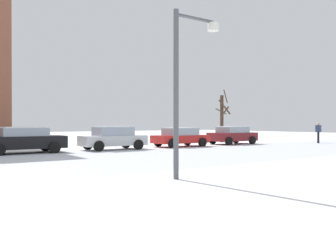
# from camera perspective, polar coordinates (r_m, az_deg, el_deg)

# --- Properties ---
(street_lamp) EXTENTS (1.73, 0.36, 5.08)m
(street_lamp) POSITION_cam_1_polar(r_m,az_deg,el_deg) (10.95, 2.72, 8.18)
(street_lamp) COLOR #4C4F54
(street_lamp) RESTS_ON ground
(parked_car_black) EXTENTS (4.40, 2.12, 1.48)m
(parked_car_black) POSITION_cam_1_polar(r_m,az_deg,el_deg) (21.50, -22.08, -2.05)
(parked_car_black) COLOR black
(parked_car_black) RESTS_ON ground
(parked_car_silver) EXTENTS (4.16, 1.98, 1.50)m
(parked_car_silver) POSITION_cam_1_polar(r_m,az_deg,el_deg) (22.96, -8.78, -1.88)
(parked_car_silver) COLOR silver
(parked_car_silver) RESTS_ON ground
(parked_car_red) EXTENTS (4.09, 2.03, 1.39)m
(parked_car_red) POSITION_cam_1_polar(r_m,az_deg,el_deg) (25.74, 1.99, -1.73)
(parked_car_red) COLOR red
(parked_car_red) RESTS_ON ground
(parked_car_maroon) EXTENTS (4.02, 2.10, 1.45)m
(parked_car_maroon) POSITION_cam_1_polar(r_m,az_deg,el_deg) (29.29, 10.30, -1.42)
(parked_car_maroon) COLOR maroon
(parked_car_maroon) RESTS_ON ground
(pedestrian_crossing) EXTENTS (0.40, 0.44, 1.75)m
(pedestrian_crossing) POSITION_cam_1_polar(r_m,az_deg,el_deg) (32.74, 22.93, -0.76)
(pedestrian_crossing) COLOR black
(pedestrian_crossing) RESTS_ON ground
(tree_far_left) EXTENTS (1.28, 1.28, 4.67)m
(tree_far_left) POSITION_cam_1_polar(r_m,az_deg,el_deg) (32.16, 8.67, 1.42)
(tree_far_left) COLOR #423326
(tree_far_left) RESTS_ON ground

